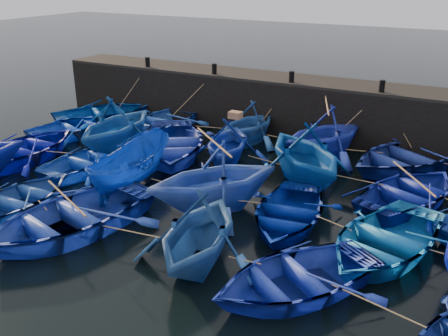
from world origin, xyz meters
The scene contains 31 objects.
ground centered at (0.00, 0.00, 0.00)m, with size 120.00×120.00×0.00m, color black.
quay_wall centered at (0.00, 10.50, 1.25)m, with size 26.00×2.50×2.50m, color black.
quay_top centered at (0.00, 10.50, 2.56)m, with size 26.00×2.50×0.12m, color black.
bollard_0 centered at (-8.00, 9.60, 2.87)m, with size 0.24×0.24×0.50m, color black.
bollard_1 centered at (-4.00, 9.60, 2.87)m, with size 0.24×0.24×0.50m, color black.
bollard_2 centered at (0.00, 9.60, 2.87)m, with size 0.24×0.24×0.50m, color black.
bollard_3 centered at (4.00, 9.60, 2.87)m, with size 0.24×0.24×0.50m, color black.
boat_0 centered at (-9.27, 7.40, 0.53)m, with size 3.64×5.09×1.06m, color navy.
boat_1 centered at (-5.80, 7.28, 0.53)m, with size 3.68×5.15×1.07m, color blue.
boat_2 centered at (-1.29, 7.91, 0.97)m, with size 3.19×3.70×1.95m, color #23549A.
boat_3 centered at (2.30, 7.67, 1.13)m, with size 3.69×4.28×2.25m, color #1F32B6.
boat_4 centered at (5.55, 7.98, 0.57)m, with size 3.96×5.53×1.15m, color navy.
boat_6 centered at (-8.90, 5.04, 0.48)m, with size 3.28×4.58×0.95m, color blue.
boat_7 centered at (-5.80, 4.31, 1.23)m, with size 4.05×4.69×2.47m, color #134A8B.
boat_8 centered at (-3.47, 4.86, 0.60)m, with size 4.13×5.78×1.20m, color #263CB6.
boat_9 centered at (-0.85, 5.13, 1.00)m, with size 3.27×3.80×2.00m, color navy.
boat_10 centered at (2.48, 4.84, 1.22)m, with size 3.99×4.62×2.43m, color #06458F.
boat_11 centered at (6.26, 4.74, 0.49)m, with size 3.35×4.69×0.97m, color navy.
boat_13 centered at (-8.43, 1.66, 0.52)m, with size 3.58×5.00×1.04m, color #050C86.
boat_14 centered at (-5.36, 2.01, 0.44)m, with size 3.01×4.20×0.87m, color blue.
boat_15 centered at (-2.83, 1.42, 0.84)m, with size 1.64×4.34×1.68m, color #083397.
boat_16 centered at (0.65, 1.31, 1.18)m, with size 3.86×4.48×2.36m, color #2B4DB8.
boat_17 centered at (3.16, 1.47, 0.45)m, with size 3.07×4.29×0.89m, color navy.
boat_18 centered at (6.15, 1.08, 0.51)m, with size 3.54×4.95×1.03m, color blue.
boat_21 centered at (-4.93, -1.74, 0.44)m, with size 3.04×4.24×0.88m, color navy.
boat_22 centered at (-2.40, -2.09, 0.57)m, with size 3.96×5.54×1.15m, color #233FB5.
boat_23 centered at (1.93, -1.78, 1.06)m, with size 3.46×4.02×2.11m, color navy.
boat_24 centered at (4.61, -1.70, 0.47)m, with size 3.24×4.52×0.94m, color #1B30AE.
wooden_crate centered at (-0.55, 5.13, 2.13)m, with size 0.49×0.37×0.26m, color #90603F.
mooring_ropes centered at (0.05, 5.22, 0.89)m, with size 18.39×11.78×2.10m.
loose_oars centered at (1.70, 2.91, 1.71)m, with size 10.92×11.84×1.45m.
Camera 1 is at (7.97, -11.51, 7.43)m, focal length 40.00 mm.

